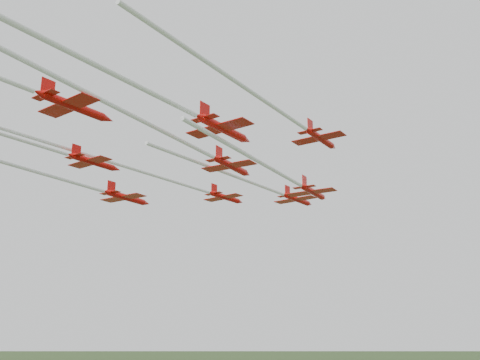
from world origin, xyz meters
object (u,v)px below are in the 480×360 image
Objects in this scene: jet_row3_left at (61,179)px; jet_row2_left at (166,179)px; jet_lead at (269,189)px; jet_row3_right at (286,115)px; jet_row4_right at (151,92)px; jet_row2_right at (291,179)px; jet_row3_mid at (185,142)px; jet_row4_left at (40,146)px.

jet_row2_left is at bearing 45.60° from jet_row3_left.
jet_row3_right is at bearing -52.27° from jet_lead.
jet_row2_right is at bearing 92.81° from jet_row4_right.
jet_row3_mid is at bearing 3.75° from jet_row3_left.
jet_row2_right is 0.73× the size of jet_row3_left.
jet_row3_right is (42.64, 3.84, 2.84)m from jet_row3_left.
jet_row4_right is (34.60, -14.00, 1.41)m from jet_row3_left.
jet_row3_left is (-12.22, -13.28, -1.11)m from jet_row2_left.
jet_row3_left is 42.91m from jet_row3_right.
jet_row3_right reaches higher than jet_lead.
jet_row2_left is at bearing 93.42° from jet_row4_left.
jet_row3_right reaches higher than jet_row4_left.
jet_row3_mid reaches higher than jet_row4_right.
jet_row3_mid reaches higher than jet_row3_left.
jet_row3_mid is 20.60m from jet_row4_left.
jet_row3_mid is 18.74m from jet_row4_right.
jet_row3_right reaches higher than jet_row4_right.
jet_row2_left is 35.29m from jet_row4_right.
jet_row3_left is 37.35m from jet_row4_right.
jet_lead reaches higher than jet_row2_right.
jet_row4_right is (21.72, -0.63, 1.97)m from jet_row4_left.
jet_row3_right is at bearing -0.01° from jet_row3_mid.
jet_lead is at bearing 80.97° from jet_row4_left.
jet_row3_mid reaches higher than jet_row2_right.
jet_row2_right is at bearing 61.73° from jet_row4_left.
jet_row3_mid is (25.75, 2.50, 2.06)m from jet_row3_left.
jet_lead is at bearing 66.83° from jet_row2_left.
jet_row2_left reaches higher than jet_row4_left.
jet_row4_right is at bearing -47.61° from jet_row2_left.
jet_row3_left is at bearing -175.73° from jet_row3_right.
jet_row2_left is at bearing 130.02° from jet_row4_right.
jet_row2_left is 31.90m from jet_row3_right.
jet_row4_left is at bearing -98.74° from jet_lead.
jet_row2_left is at bearing 161.87° from jet_row3_right.
jet_row3_mid reaches higher than jet_row2_left.
jet_row2_right is at bearing 31.15° from jet_row3_left.
jet_lead is at bearing 130.61° from jet_row2_right.
jet_row4_left is 0.72× the size of jet_row4_right.
jet_lead reaches higher than jet_row3_left.
jet_row2_right is 20.31m from jet_row3_right.
jet_row2_left is at bearing 136.87° from jet_row3_mid.
jet_row2_right is at bearing -42.84° from jet_lead.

